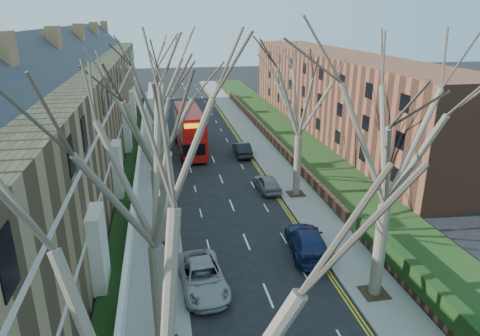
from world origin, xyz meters
TOP-DOWN VIEW (x-y plane):
  - pavement_left at (-6.00, 39.00)m, footprint 3.00×102.00m
  - pavement_right at (6.00, 39.00)m, footprint 3.00×102.00m
  - terrace_left at (-13.65, 31.00)m, footprint 9.70×78.00m
  - flats_right at (17.46, 43.00)m, footprint 13.97×54.00m
  - front_wall_left at (-7.65, 31.00)m, footprint 0.30×78.00m
  - grass_verge_right at (10.50, 39.00)m, footprint 6.00×102.00m
  - tree_left_mid at (-5.70, 6.00)m, footprint 10.50×10.50m
  - tree_left_far at (-5.70, 16.00)m, footprint 10.15×10.15m
  - tree_left_dist at (-5.70, 28.00)m, footprint 10.50×10.50m
  - tree_right_mid at (5.70, 8.00)m, footprint 10.50×10.50m
  - tree_right_far at (5.70, 22.00)m, footprint 10.15×10.15m
  - double_decker_bus at (-2.14, 36.45)m, footprint 3.12×11.17m
  - car_left_far at (-3.44, 10.32)m, footprint 2.83×5.42m
  - car_right_near at (3.55, 12.92)m, footprint 2.88×5.69m
  - car_right_mid at (3.55, 23.50)m, footprint 1.87×4.19m
  - car_right_far at (3.27, 33.62)m, footprint 1.61×4.48m

SIDE VIEW (x-z plane):
  - pavement_left at x=-6.00m, z-range 0.00..0.12m
  - pavement_right at x=6.00m, z-range 0.00..0.12m
  - grass_verge_right at x=10.50m, z-range 0.12..0.18m
  - front_wall_left at x=-7.65m, z-range 0.12..1.12m
  - car_right_mid at x=3.55m, z-range 0.00..1.40m
  - car_left_far at x=-3.44m, z-range 0.00..1.46m
  - car_right_far at x=3.27m, z-range 0.00..1.47m
  - car_right_near at x=3.55m, z-range 0.00..1.58m
  - double_decker_bus at x=-2.14m, z-range -0.04..4.60m
  - flats_right at x=17.46m, z-range -0.02..9.98m
  - terrace_left at x=-13.65m, z-range -1.27..12.33m
  - tree_left_far at x=-5.70m, z-range 2.13..16.35m
  - tree_right_far at x=5.70m, z-range 2.13..16.35m
  - tree_left_mid at x=-5.70m, z-range 2.20..16.91m
  - tree_right_mid at x=5.70m, z-range 2.20..16.91m
  - tree_left_dist at x=-5.70m, z-range 2.20..16.91m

